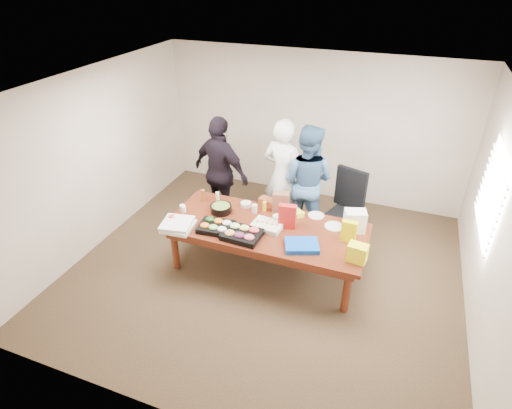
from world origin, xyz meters
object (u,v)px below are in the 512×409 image
at_px(conference_table, 266,248).
at_px(person_right, 306,181).
at_px(sheet_cake, 267,226).
at_px(salad_bowl, 221,209).
at_px(person_center, 283,177).
at_px(office_chair, 346,213).

bearing_deg(conference_table, person_right, 77.80).
bearing_deg(sheet_cake, salad_bowl, 174.01).
xyz_separation_m(person_center, salad_bowl, (-0.65, -1.00, -0.17)).
relative_size(sheet_cake, salad_bowl, 1.29).
bearing_deg(sheet_cake, person_right, 84.76).
bearing_deg(salad_bowl, sheet_cake, -11.80).
relative_size(conference_table, person_center, 1.44).
distance_m(office_chair, person_right, 0.80).
bearing_deg(person_right, conference_table, 83.09).
xyz_separation_m(person_right, sheet_cake, (-0.23, -1.20, -0.15)).
bearing_deg(person_right, salad_bowl, 50.73).
relative_size(conference_table, salad_bowl, 8.73).
xyz_separation_m(person_center, sheet_cake, (0.14, -1.17, -0.18)).
xyz_separation_m(person_center, person_right, (0.37, 0.03, -0.03)).
distance_m(office_chair, person_center, 1.15).
relative_size(conference_table, office_chair, 2.34).
height_order(person_right, sheet_cake, person_right).
bearing_deg(sheet_cake, person_center, 102.68).
bearing_deg(office_chair, sheet_cake, -113.87).
relative_size(person_center, sheet_cake, 4.70).
bearing_deg(office_chair, person_right, -176.16).
distance_m(conference_table, office_chair, 1.39).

